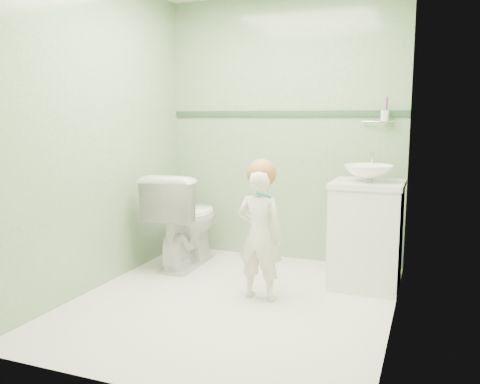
% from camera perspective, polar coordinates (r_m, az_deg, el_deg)
% --- Properties ---
extents(ground, '(2.50, 2.50, 0.00)m').
position_cam_1_polar(ground, '(3.67, -0.87, -12.48)').
color(ground, silver).
rests_on(ground, ground).
extents(room_shell, '(2.50, 2.54, 2.40)m').
position_cam_1_polar(room_shell, '(3.42, -0.92, 6.62)').
color(room_shell, '#77A474').
rests_on(room_shell, ground).
extents(trim_stripe, '(2.20, 0.02, 0.05)m').
position_cam_1_polar(trim_stripe, '(4.59, 5.00, 8.96)').
color(trim_stripe, '#304C33').
rests_on(trim_stripe, room_shell).
extents(vanity, '(0.52, 0.50, 0.80)m').
position_cam_1_polar(vanity, '(4.00, 14.27, -4.94)').
color(vanity, white).
rests_on(vanity, ground).
extents(counter, '(0.54, 0.52, 0.04)m').
position_cam_1_polar(counter, '(3.93, 14.49, 0.89)').
color(counter, white).
rests_on(counter, vanity).
extents(basin, '(0.37, 0.37, 0.13)m').
position_cam_1_polar(basin, '(3.92, 14.54, 2.10)').
color(basin, white).
rests_on(basin, counter).
extents(faucet, '(0.03, 0.13, 0.18)m').
position_cam_1_polar(faucet, '(4.09, 14.89, 3.48)').
color(faucet, silver).
rests_on(faucet, counter).
extents(cup_holder, '(0.26, 0.07, 0.21)m').
position_cam_1_polar(cup_holder, '(4.37, 16.22, 8.39)').
color(cup_holder, silver).
rests_on(cup_holder, room_shell).
extents(toilet, '(0.49, 0.83, 0.84)m').
position_cam_1_polar(toilet, '(4.46, -6.34, -3.11)').
color(toilet, white).
rests_on(toilet, ground).
extents(toddler, '(0.36, 0.25, 0.95)m').
position_cam_1_polar(toddler, '(3.59, 2.30, -4.95)').
color(toddler, beige).
rests_on(toddler, ground).
extents(hair_cap, '(0.21, 0.21, 0.21)m').
position_cam_1_polar(hair_cap, '(3.54, 2.47, 2.10)').
color(hair_cap, '#9F6835').
rests_on(hair_cap, toddler).
extents(teal_toothbrush, '(0.11, 0.13, 0.08)m').
position_cam_1_polar(teal_toothbrush, '(3.39, 2.65, -0.25)').
color(teal_toothbrush, '#0B9569').
rests_on(teal_toothbrush, toddler).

